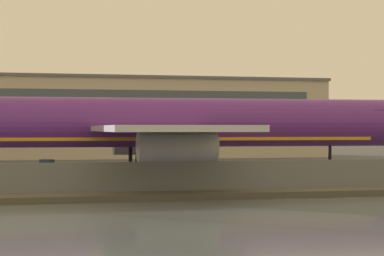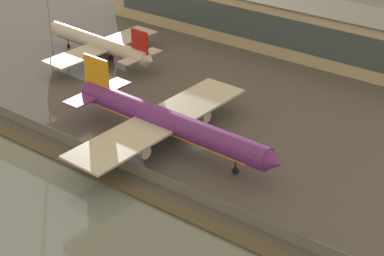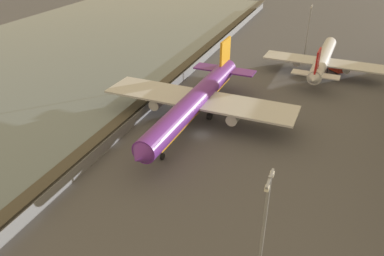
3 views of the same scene
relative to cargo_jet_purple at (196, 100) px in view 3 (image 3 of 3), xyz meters
The scene contains 9 objects.
ground_plane 8.53m from the cargo_jet_purple, 31.06° to the left, with size 500.00×500.00×0.00m, color #4C4C51.
shoreline_seawall 18.84m from the cargo_jet_purple, 72.31° to the right, with size 320.00×3.00×0.50m.
perimeter_fence 14.49m from the cargo_jet_purple, 66.63° to the right, with size 280.00×0.10×2.61m.
cargo_jet_purple is the anchor object (origin of this frame).
passenger_jet_silver 50.61m from the cargo_jet_purple, 150.32° to the left, with size 41.38×35.44×12.18m.
baggage_tug 17.83m from the cargo_jet_purple, 125.16° to the left, with size 3.27×3.49×1.80m.
ops_van 56.31m from the cargo_jet_purple, 148.65° to the left, with size 5.19×5.13×2.48m.
apron_light_mast_apron_west 51.32m from the cargo_jet_purple, 28.74° to the left, with size 3.20×0.40×21.26m.
apron_light_mast_apron_east 58.89m from the cargo_jet_purple, 161.56° to the left, with size 3.20×0.40×18.41m.
Camera 3 is at (68.55, 24.78, 42.58)m, focal length 35.00 mm.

